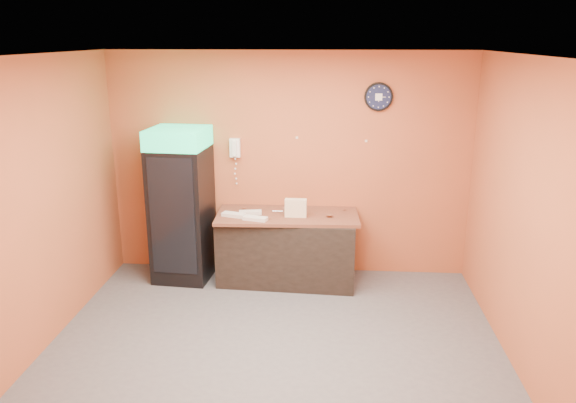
{
  "coord_description": "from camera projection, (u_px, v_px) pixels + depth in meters",
  "views": [
    {
      "loc": [
        0.5,
        -4.86,
        2.96
      ],
      "look_at": [
        0.09,
        0.6,
        1.34
      ],
      "focal_mm": 35.0,
      "sensor_mm": 36.0,
      "label": 1
    }
  ],
  "objects": [
    {
      "name": "wall_clock",
      "position": [
        379.0,
        97.0,
        6.69
      ],
      "size": [
        0.34,
        0.06,
        0.34
      ],
      "color": "black",
      "rests_on": "back_wall"
    },
    {
      "name": "butcher_paper",
      "position": [
        288.0,
        216.0,
        6.83
      ],
      "size": [
        1.75,
        0.85,
        0.04
      ],
      "primitive_type": "cube",
      "rotation": [
        0.0,
        0.0,
        0.04
      ],
      "color": "brown",
      "rests_on": "prep_counter"
    },
    {
      "name": "right_wall",
      "position": [
        526.0,
        219.0,
        4.96
      ],
      "size": [
        0.02,
        4.0,
        2.8
      ],
      "primitive_type": "cube",
      "color": "#B45732",
      "rests_on": "floor"
    },
    {
      "name": "beverage_cooler",
      "position": [
        181.0,
        208.0,
        6.88
      ],
      "size": [
        0.72,
        0.73,
        1.91
      ],
      "rotation": [
        0.0,
        0.0,
        -0.08
      ],
      "color": "black",
      "rests_on": "floor"
    },
    {
      "name": "sub_roll_stack",
      "position": [
        296.0,
        208.0,
        6.7
      ],
      "size": [
        0.26,
        0.09,
        0.22
      ],
      "rotation": [
        0.0,
        0.0,
        -0.01
      ],
      "color": "beige",
      "rests_on": "butcher_paper"
    },
    {
      "name": "wrapped_sandwich_right",
      "position": [
        250.0,
        212.0,
        6.82
      ],
      "size": [
        0.29,
        0.15,
        0.04
      ],
      "primitive_type": "cube",
      "rotation": [
        0.0,
        0.0,
        0.16
      ],
      "color": "silver",
      "rests_on": "butcher_paper"
    },
    {
      "name": "kitchen_tool",
      "position": [
        285.0,
        210.0,
        6.89
      ],
      "size": [
        0.07,
        0.07,
        0.07
      ],
      "primitive_type": "cylinder",
      "color": "silver",
      "rests_on": "butcher_paper"
    },
    {
      "name": "left_wall",
      "position": [
        36.0,
        208.0,
        5.28
      ],
      "size": [
        0.02,
        4.0,
        2.8
      ],
      "primitive_type": "cube",
      "color": "#B45732",
      "rests_on": "floor"
    },
    {
      "name": "wrapped_sandwich_left",
      "position": [
        234.0,
        215.0,
        6.73
      ],
      "size": [
        0.31,
        0.19,
        0.04
      ],
      "primitive_type": "cube",
      "rotation": [
        0.0,
        0.0,
        -0.29
      ],
      "color": "silver",
      "rests_on": "butcher_paper"
    },
    {
      "name": "back_wall",
      "position": [
        289.0,
        165.0,
        7.03
      ],
      "size": [
        4.5,
        0.02,
        2.8
      ],
      "primitive_type": "cube",
      "color": "#B45732",
      "rests_on": "floor"
    },
    {
      "name": "floor",
      "position": [
        274.0,
        349.0,
        5.52
      ],
      "size": [
        4.5,
        4.5,
        0.0
      ],
      "primitive_type": "plane",
      "color": "#47474C",
      "rests_on": "ground"
    },
    {
      "name": "prep_counter",
      "position": [
        288.0,
        249.0,
        6.96
      ],
      "size": [
        1.7,
        0.83,
        0.83
      ],
      "primitive_type": "cube",
      "rotation": [
        0.0,
        0.0,
        -0.05
      ],
      "color": "black",
      "rests_on": "floor"
    },
    {
      "name": "ceiling",
      "position": [
        272.0,
        55.0,
        4.72
      ],
      "size": [
        4.5,
        4.0,
        0.02
      ],
      "primitive_type": "cube",
      "color": "white",
      "rests_on": "back_wall"
    },
    {
      "name": "wall_phone",
      "position": [
        235.0,
        148.0,
        6.97
      ],
      "size": [
        0.13,
        0.11,
        0.23
      ],
      "color": "white",
      "rests_on": "back_wall"
    },
    {
      "name": "wrapped_sandwich_mid",
      "position": [
        255.0,
        218.0,
        6.6
      ],
      "size": [
        0.31,
        0.18,
        0.04
      ],
      "primitive_type": "cube",
      "rotation": [
        0.0,
        0.0,
        -0.26
      ],
      "color": "silver",
      "rests_on": "butcher_paper"
    }
  ]
}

